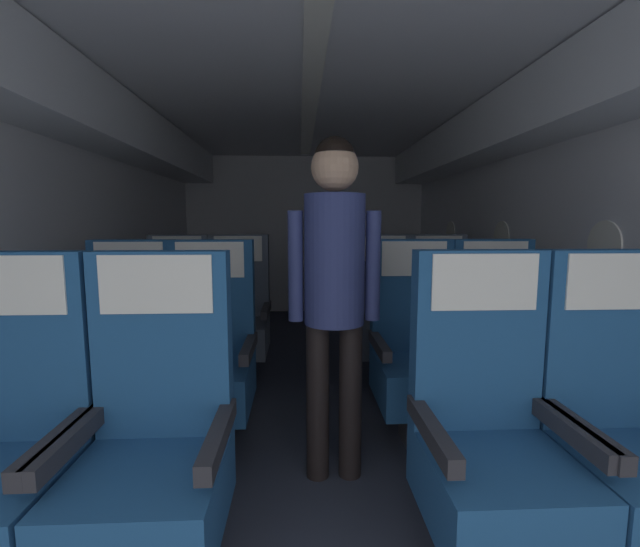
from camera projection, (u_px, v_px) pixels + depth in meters
ground at (312, 400)px, 2.97m from camera, size 3.48×6.34×0.02m
fuselage_shell at (311, 174)px, 3.02m from camera, size 3.36×5.99×2.18m
seat_a_left_window at (1, 456)px, 1.36m from camera, size 0.50×0.52×1.14m
seat_a_left_aisle at (154, 452)px, 1.39m from camera, size 0.50×0.52×1.14m
seat_a_right_aisle at (626, 441)px, 1.46m from camera, size 0.50×0.52×1.14m
seat_a_right_window at (490, 444)px, 1.44m from camera, size 0.50×0.52×1.14m
seat_b_left_window at (127, 360)px, 2.32m from camera, size 0.50×0.52×1.14m
seat_b_left_aisle at (209, 360)px, 2.32m from camera, size 0.50×0.52×1.14m
seat_b_right_aisle at (499, 355)px, 2.40m from camera, size 0.50×0.52×1.14m
seat_b_right_window at (416, 356)px, 2.40m from camera, size 0.50×0.52×1.14m
seat_c_left_window at (177, 320)px, 3.27m from camera, size 0.50×0.52×1.14m
seat_c_left_aisle at (238, 319)px, 3.30m from camera, size 0.50×0.52×1.14m
seat_c_right_aisle at (440, 317)px, 3.36m from camera, size 0.50×0.52×1.14m
seat_c_right_window at (383, 318)px, 3.33m from camera, size 0.50×0.52×1.14m
flight_attendant at (334, 274)px, 1.95m from camera, size 0.43×0.28×1.62m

